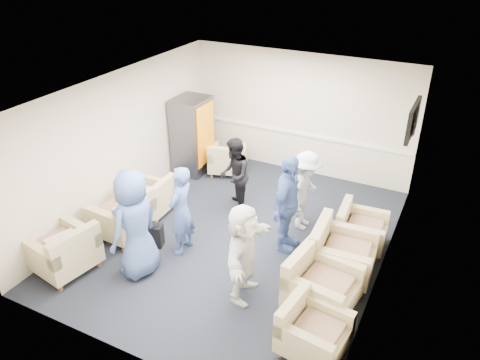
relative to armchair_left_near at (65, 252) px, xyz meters
The scene contains 25 objects.
floor 2.93m from the armchair_left_near, 45.89° to the left, with size 6.00×6.00×0.00m, color black.
ceiling 3.73m from the armchair_left_near, 45.89° to the left, with size 6.00×6.00×0.00m, color silver.
back_wall 5.56m from the armchair_left_near, 68.30° to the left, with size 5.00×0.02×2.70m, color beige.
front_wall 2.43m from the armchair_left_near, 24.23° to the right, with size 5.00×0.02×2.70m, color beige.
left_wall 2.36m from the armchair_left_near, 102.82° to the left, with size 0.02×6.00×2.70m, color beige.
right_wall 5.08m from the armchair_left_near, 24.78° to the left, with size 0.02×6.00×2.70m, color beige.
chair_rail 5.48m from the armchair_left_near, 68.22° to the left, with size 4.98×0.04×0.06m, color white.
tv 6.15m from the armchair_left_near, 41.07° to the left, with size 0.10×1.00×0.58m.
armchair_left_near is the anchor object (origin of this frame).
armchair_left_mid 1.23m from the armchair_left_near, 82.11° to the left, with size 0.97×0.97×0.73m.
armchair_left_far 2.04m from the armchair_left_near, 85.13° to the left, with size 0.84×0.84×0.65m.
armchair_right_near 4.05m from the armchair_left_near, ahead, with size 0.89×0.89×0.64m.
armchair_right_midnear 4.01m from the armchair_left_near, 15.28° to the left, with size 1.03×1.03×0.73m.
armchair_right_midfar 4.36m from the armchair_left_near, 25.91° to the left, with size 0.99×0.99×0.75m.
armchair_right_far 4.89m from the armchair_left_near, 34.93° to the left, with size 0.86×0.86×0.64m.
armchair_corner 4.27m from the armchair_left_near, 80.71° to the left, with size 1.01×1.01×0.64m.
vending_machine 4.02m from the armchair_left_near, 90.98° to the left, with size 0.70×0.82×1.72m.
backpack 1.48m from the armchair_left_near, 54.86° to the left, with size 0.33×0.28×0.49m.
pillow 0.19m from the armchair_left_near, 139.54° to the left, with size 0.49×0.37×0.14m, color beige.
person_front_left 1.30m from the armchair_left_near, 26.21° to the left, with size 0.89×0.58×1.82m, color #425C9E.
person_mid_left 1.95m from the armchair_left_near, 43.90° to the left, with size 0.58×0.38×1.59m, color #425C9E.
person_back_left 3.32m from the armchair_left_near, 62.33° to the left, with size 0.72×0.56×1.49m, color black.
person_back_right 4.19m from the armchair_left_near, 44.75° to the left, with size 0.98×0.56×1.52m, color white.
person_mid_right 3.67m from the armchair_left_near, 36.69° to the left, with size 1.03×0.43×1.76m, color #425C9E.
person_front_right 2.93m from the armchair_left_near, 15.56° to the left, with size 1.45×0.46×1.57m, color silver.
Camera 1 is at (3.18, -6.20, 4.92)m, focal length 35.00 mm.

